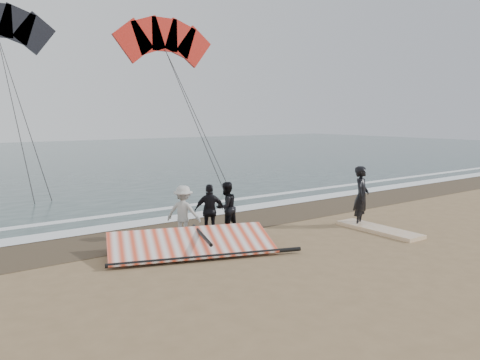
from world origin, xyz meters
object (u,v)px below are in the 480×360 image
at_px(man_main, 361,196).
at_px(board_white, 379,229).
at_px(board_cream, 189,244).
at_px(sail_rig, 187,245).

distance_m(man_main, board_white, 1.20).
xyz_separation_m(man_main, board_cream, (-5.52, 1.25, -0.91)).
bearing_deg(man_main, sail_rig, 144.29).
bearing_deg(board_cream, board_white, -9.03).
xyz_separation_m(board_white, board_cream, (-5.42, 2.03, -0.01)).
bearing_deg(sail_rig, man_main, -6.47).
bearing_deg(sail_rig, board_white, -14.01).
distance_m(board_white, board_cream, 5.79).
bearing_deg(board_cream, man_main, -1.24).
bearing_deg(board_white, man_main, 83.98).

